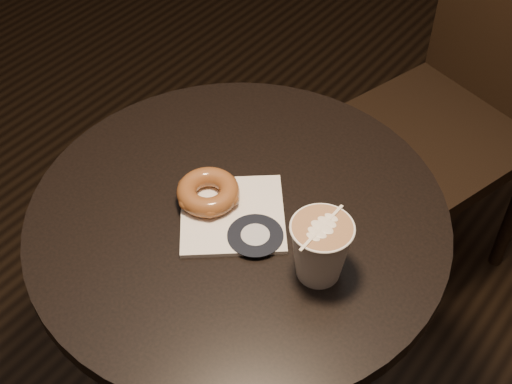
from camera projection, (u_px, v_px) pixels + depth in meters
cafe_table at (240, 285)px, 1.32m from camera, size 0.70×0.70×0.75m
chair at (473, 81)px, 1.70m from camera, size 0.51×0.51×1.03m
pastry_bag at (232, 215)px, 1.17m from camera, size 0.24×0.24×0.01m
doughnut at (208, 192)px, 1.17m from camera, size 0.10×0.10×0.03m
latte_cup at (320, 250)px, 1.05m from camera, size 0.10×0.10×0.11m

